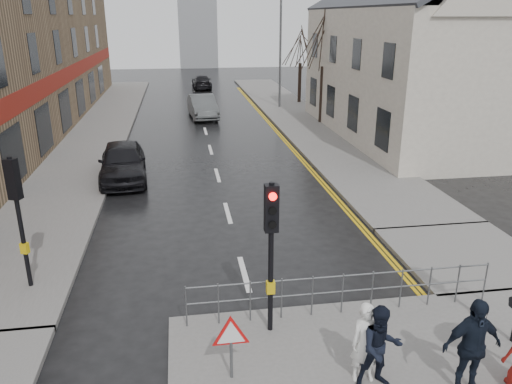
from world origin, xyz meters
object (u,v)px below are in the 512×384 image
object	(u,v)px
pedestrian_a	(366,343)
pedestrian_b	(381,347)
car_parked	(123,162)
pedestrian_d	(472,347)
car_mid	(203,107)

from	to	relation	value
pedestrian_a	pedestrian_b	distance (m)	0.28
pedestrian_b	car_parked	bearing A→B (deg)	113.90
pedestrian_d	car_parked	size ratio (longest dim) A/B	0.40
car_parked	pedestrian_a	bearing A→B (deg)	-71.73
pedestrian_d	car_parked	bearing A→B (deg)	116.38
pedestrian_a	pedestrian_b	bearing A→B (deg)	-42.34
pedestrian_d	car_mid	xyz separation A→B (m)	(-3.31, 27.43, -0.32)
pedestrian_b	car_parked	xyz separation A→B (m)	(-5.86, 13.82, -0.16)
pedestrian_a	pedestrian_d	distance (m)	1.83
pedestrian_b	car_parked	world-z (taller)	pedestrian_b
pedestrian_d	car_mid	bearing A→B (deg)	95.79
pedestrian_a	pedestrian_d	bearing A→B (deg)	-15.48
pedestrian_a	car_mid	world-z (taller)	pedestrian_a
pedestrian_a	pedestrian_b	size ratio (longest dim) A/B	0.97
pedestrian_d	pedestrian_a	bearing A→B (deg)	160.18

